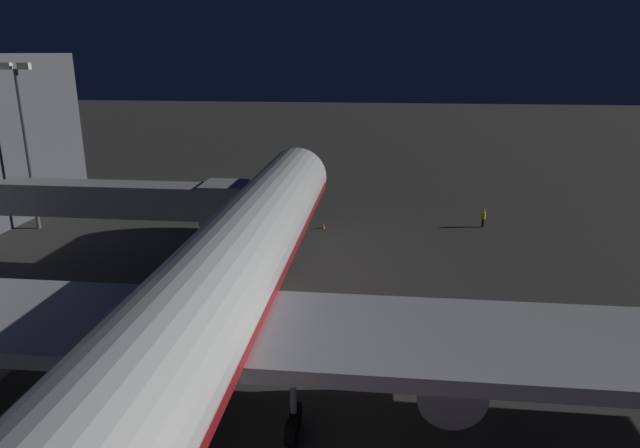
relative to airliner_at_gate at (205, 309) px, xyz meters
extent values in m
plane|color=#383533|center=(0.00, -13.56, -5.39)|extent=(320.00, 320.00, 0.00)
cylinder|color=silver|center=(0.00, -1.58, 0.15)|extent=(5.40, 52.85, 5.40)
sphere|color=silver|center=(0.00, -28.00, 0.15)|extent=(5.29, 5.29, 5.29)
cube|color=maroon|center=(0.00, -1.58, -0.26)|extent=(5.45, 50.74, 0.50)
cube|color=black|center=(0.00, -26.38, 1.09)|extent=(2.97, 1.40, 0.90)
cube|color=#B7BABF|center=(0.00, 0.28, -0.80)|extent=(59.92, 7.43, 0.70)
cylinder|color=#B7BABF|center=(-11.03, -0.72, -2.79)|extent=(2.99, 4.78, 2.99)
cylinder|color=black|center=(-11.03, -3.11, -2.79)|extent=(2.54, 0.15, 2.54)
cylinder|color=black|center=(11.03, -3.11, -2.79)|extent=(2.54, 0.15, 2.54)
cylinder|color=#B7BABF|center=(0.00, -24.50, -3.07)|extent=(0.28, 0.28, 2.24)
cylinder|color=black|center=(0.00, -24.50, -4.79)|extent=(0.45, 1.20, 1.20)
cylinder|color=#B7BABF|center=(-4.20, 1.28, -3.07)|extent=(0.28, 0.28, 2.24)
cylinder|color=black|center=(-4.20, 0.63, -4.79)|extent=(0.45, 1.20, 1.20)
cylinder|color=black|center=(-4.20, 1.93, -4.79)|extent=(0.45, 1.20, 1.20)
cylinder|color=#B7BABF|center=(4.20, 1.28, -3.07)|extent=(0.28, 0.28, 2.24)
cylinder|color=black|center=(4.20, 0.63, -4.79)|extent=(0.45, 1.20, 1.20)
cylinder|color=black|center=(4.20, 1.93, -4.79)|extent=(0.45, 1.20, 1.20)
cube|color=#9E9E99|center=(13.16, -18.19, 0.15)|extent=(18.12, 2.60, 2.50)
cube|color=#9E9E99|center=(4.10, -18.19, 0.15)|extent=(3.20, 3.40, 3.00)
cube|color=black|center=(2.70, -18.19, 0.15)|extent=(0.70, 3.20, 2.70)
cylinder|color=#B7BABF|center=(5.10, -18.19, -3.25)|extent=(0.56, 0.56, 4.29)
cylinder|color=black|center=(4.50, -18.19, -5.09)|extent=(0.25, 0.60, 0.60)
cylinder|color=black|center=(5.70, -18.19, -5.09)|extent=(0.25, 0.60, 0.60)
cylinder|color=#59595E|center=(25.50, -27.00, 2.15)|extent=(0.40, 0.40, 15.07)
cube|color=#F9EFC6|center=(24.60, -27.00, 9.93)|extent=(1.10, 0.50, 0.60)
cube|color=#F9EFC6|center=(26.40, -27.00, 9.93)|extent=(1.10, 0.50, 0.60)
cylinder|color=black|center=(-17.77, -32.25, -4.96)|extent=(0.28, 0.28, 0.86)
cylinder|color=yellow|center=(-17.77, -32.25, -4.19)|extent=(0.40, 0.40, 0.69)
sphere|color=tan|center=(-17.77, -32.25, -3.73)|extent=(0.24, 0.24, 0.24)
sphere|color=yellow|center=(-17.77, -32.25, -3.68)|extent=(0.23, 0.23, 0.23)
cone|color=orange|center=(-2.20, -30.00, -5.11)|extent=(0.36, 0.36, 0.55)
cone|color=orange|center=(2.20, -30.00, -5.11)|extent=(0.36, 0.36, 0.55)
camera|label=1|loc=(-7.80, 22.81, 11.17)|focal=31.97mm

